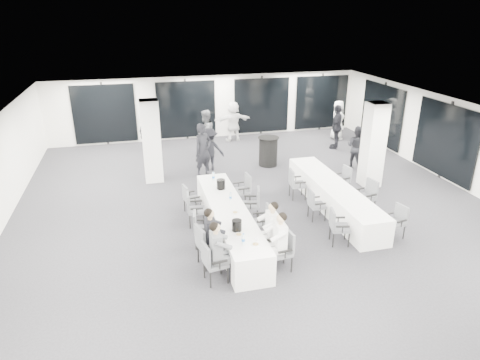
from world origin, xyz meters
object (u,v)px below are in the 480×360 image
object	(u,v)px
cocktail_table	(268,151)
chair_main_left_second	(206,243)
chair_main_right_near	(284,248)
chair_side_right_far	(343,178)
chair_main_left_mid	(200,227)
chair_side_right_near	(397,219)
standing_guest_b	(205,129)
standing_guest_h	(357,144)
chair_main_right_mid	(264,219)
standing_guest_f	(233,119)
banquet_table_main	(229,221)
chair_side_right_mid	(367,194)
chair_side_left_mid	(315,203)
chair_main_left_fourth	(193,208)
ice_bucket_near	(237,225)
standing_guest_e	(338,118)
chair_main_left_far	(190,198)
chair_main_right_second	(276,238)
standing_guest_d	(337,124)
chair_side_left_far	(295,182)
standing_guest_c	(210,147)
chair_main_right_fourth	(253,202)
chair_main_right_far	(244,188)
standing_guest_g	(145,129)
banquet_table_side	(333,196)
chair_side_left_near	(337,225)
standing_guest_a	(203,147)
chair_main_left_near	(212,260)
ice_bucket_far	(221,184)

from	to	relation	value
cocktail_table	chair_main_left_second	bearing A→B (deg)	-119.23
chair_main_right_near	chair_side_right_far	xyz separation A→B (m)	(3.33, 3.67, -0.04)
chair_main_left_mid	chair_side_right_near	bearing A→B (deg)	91.36
standing_guest_b	standing_guest_h	bearing A→B (deg)	106.64
chair_main_right_mid	standing_guest_f	distance (m)	8.83
banquet_table_main	standing_guest_b	size ratio (longest dim) A/B	2.44
chair_main_left_mid	chair_side_right_mid	bearing A→B (deg)	108.58
chair_main_right_mid	chair_side_left_mid	bearing A→B (deg)	-66.14
chair_main_right_near	standing_guest_h	bearing A→B (deg)	-46.12
chair_side_right_mid	chair_main_right_near	bearing A→B (deg)	112.48
chair_main_left_fourth	ice_bucket_near	world-z (taller)	ice_bucket_near
chair_side_right_mid	standing_guest_e	size ratio (longest dim) A/B	0.50
chair_main_left_far	chair_main_right_near	size ratio (longest dim) A/B	0.93
chair_side_right_mid	standing_guest_b	bearing A→B (deg)	18.35
chair_main_right_mid	chair_main_right_second	bearing A→B (deg)	-176.41
standing_guest_d	standing_guest_h	size ratio (longest dim) A/B	1.17
chair_main_left_second	chair_main_right_mid	xyz separation A→B (m)	(1.66, 0.95, -0.08)
chair_side_left_far	standing_guest_e	xyz separation A→B (m)	(4.20, 5.69, 0.45)
standing_guest_c	chair_main_right_near	bearing A→B (deg)	103.30
chair_main_left_mid	chair_main_right_fourth	xyz separation A→B (m)	(1.66, 1.02, 0.03)
chair_side_right_near	standing_guest_d	size ratio (longest dim) A/B	0.42
chair_side_right_far	chair_main_right_far	bearing A→B (deg)	82.54
chair_main_right_mid	standing_guest_b	bearing A→B (deg)	5.72
chair_main_left_second	ice_bucket_near	size ratio (longest dim) A/B	3.84
chair_main_left_second	chair_main_left_far	xyz separation A→B (m)	(0.01, 2.80, -0.08)
chair_main_left_second	chair_side_right_far	size ratio (longest dim) A/B	1.16
chair_main_left_second	chair_side_right_near	distance (m)	5.00
standing_guest_c	chair_side_right_near	bearing A→B (deg)	131.38
standing_guest_b	standing_guest_h	size ratio (longest dim) A/B	1.13
chair_main_right_near	standing_guest_e	size ratio (longest dim) A/B	0.48
chair_side_right_near	standing_guest_g	distance (m)	10.95
banquet_table_side	chair_side_right_near	world-z (taller)	chair_side_right_near
chair_main_left_fourth	chair_main_left_mid	bearing A→B (deg)	6.47
chair_main_left_second	chair_side_left_near	world-z (taller)	chair_main_left_second
chair_main_left_mid	chair_side_left_near	bearing A→B (deg)	88.08
chair_side_right_mid	chair_side_right_far	world-z (taller)	chair_side_right_mid
chair_main_right_second	standing_guest_c	distance (m)	6.25
chair_main_right_near	chair_main_right_mid	bearing A→B (deg)	-5.46
banquet_table_main	banquet_table_side	size ratio (longest dim) A/B	1.00
chair_main_left_fourth	chair_main_right_far	xyz separation A→B (m)	(1.67, 0.95, 0.02)
chair_side_right_far	chair_side_left_mid	bearing A→B (deg)	123.50
chair_main_right_mid	standing_guest_g	world-z (taller)	standing_guest_g
chair_main_left_second	chair_side_left_far	bearing A→B (deg)	118.08
standing_guest_a	chair_main_left_near	bearing A→B (deg)	-127.04
ice_bucket_far	standing_guest_d	bearing A→B (deg)	39.18
ice_bucket_far	chair_main_right_fourth	bearing A→B (deg)	-41.89
standing_guest_h	standing_guest_e	bearing A→B (deg)	-47.46
standing_guest_b	cocktail_table	bearing A→B (deg)	93.45
standing_guest_e	ice_bucket_far	bearing A→B (deg)	137.52
banquet_table_side	chair_main_right_mid	xyz separation A→B (m)	(-2.51, -1.17, 0.13)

